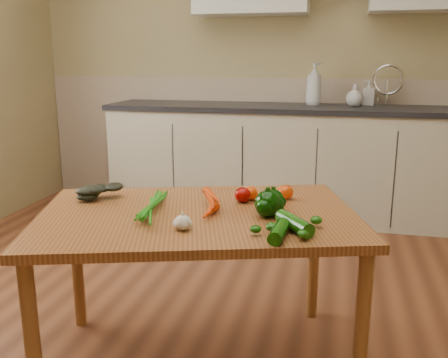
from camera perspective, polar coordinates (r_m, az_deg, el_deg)
room at (r=2.07m, az=-4.87°, el=12.97°), size 4.04×5.04×2.64m
counter_run at (r=4.09m, az=6.94°, el=2.16°), size 2.84×0.64×1.14m
table at (r=2.02m, az=-3.01°, el=-5.83°), size 1.44×1.14×0.67m
soap_bottle_a at (r=4.09m, az=10.24°, el=10.63°), size 0.18×0.18×0.33m
soap_bottle_b at (r=4.18m, az=16.22°, el=9.46°), size 0.10×0.10×0.20m
soap_bottle_c at (r=4.05m, az=14.73°, el=9.25°), size 0.17×0.17×0.17m
carrot_bunch at (r=2.01m, az=-3.64°, el=-2.82°), size 0.28×0.24×0.06m
leafy_greens at (r=2.23m, az=-13.81°, el=-1.14°), size 0.18×0.16×0.09m
garlic_bulb at (r=1.80m, az=-4.75°, el=-4.99°), size 0.06×0.06×0.05m
pepper_a at (r=2.00m, az=4.93°, el=-2.62°), size 0.08×0.08×0.08m
pepper_b at (r=2.02m, az=5.65°, el=-2.41°), size 0.09×0.09×0.09m
pepper_c at (r=1.94m, az=5.02°, el=-2.84°), size 0.10×0.10×0.10m
tomato_a at (r=2.12m, az=2.15°, el=-1.82°), size 0.07×0.07×0.07m
tomato_b at (r=2.16m, az=3.07°, el=-1.63°), size 0.06×0.06×0.06m
tomato_c at (r=2.18m, az=7.03°, el=-1.51°), size 0.07×0.07×0.06m
zucchini_a at (r=1.80m, az=8.05°, el=-5.05°), size 0.15×0.18×0.06m
zucchini_b at (r=1.72m, az=6.30°, el=-5.97°), size 0.06×0.17×0.05m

